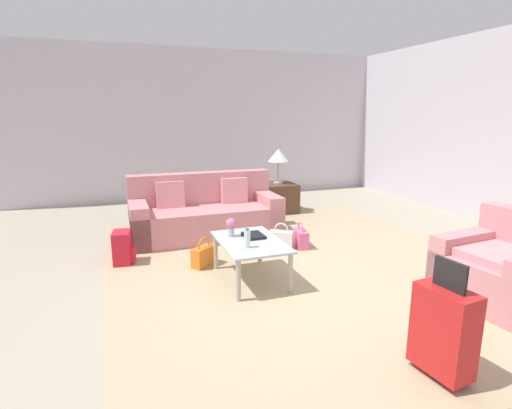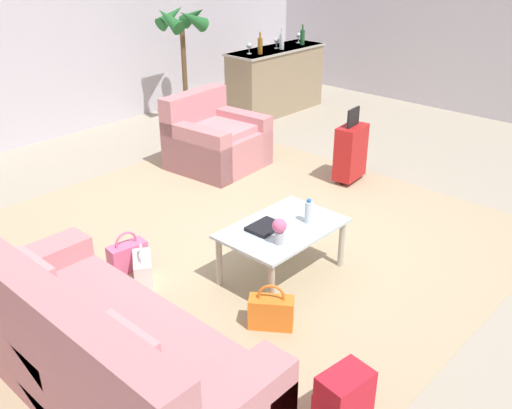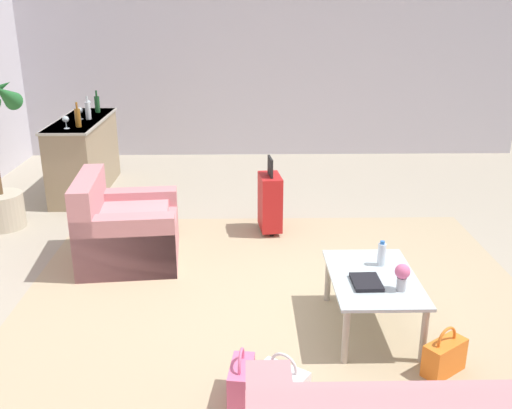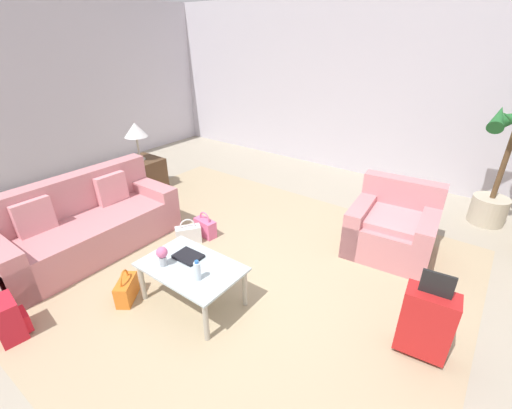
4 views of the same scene
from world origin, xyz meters
name	(u,v)px [view 3 (image 3 of 4)]	position (x,y,z in m)	size (l,w,h in m)	color
ground_plane	(301,303)	(0.00, 0.00, 0.00)	(12.00, 12.00, 0.00)	#A89E89
wall_right	(274,59)	(5.06, 0.00, 1.55)	(0.12, 8.00, 3.10)	silver
area_rug	(282,343)	(-0.60, 0.20, 0.00)	(5.20, 4.40, 0.01)	tan
armchair	(122,232)	(0.89, 1.67, 0.30)	(1.05, 1.00, 0.86)	#C67F84
coffee_table	(373,284)	(-0.40, -0.50, 0.39)	(0.99, 0.65, 0.45)	silver
water_bottle	(382,254)	(-0.20, -0.60, 0.54)	(0.06, 0.06, 0.20)	silver
coffee_table_book	(366,282)	(-0.52, -0.42, 0.46)	(0.27, 0.21, 0.03)	black
flower_vase	(402,275)	(-0.62, -0.65, 0.57)	(0.11, 0.11, 0.21)	#B2B7BC
bar_console	(84,155)	(3.10, 2.60, 0.50)	(1.69, 0.58, 0.97)	#937F60
wine_glass_leftmost	(66,120)	(2.52, 2.61, 1.08)	(0.08, 0.08, 0.15)	silver
wine_glass_left_of_centre	(80,111)	(3.10, 2.59, 1.08)	(0.08, 0.08, 0.15)	silver
wine_glass_right_of_centre	(88,103)	(3.68, 2.64, 1.08)	(0.08, 0.08, 0.15)	silver
wine_bottle_amber	(78,117)	(2.62, 2.49, 1.09)	(0.07, 0.07, 0.30)	brown
wine_bottle_clear	(88,110)	(3.10, 2.49, 1.09)	(0.07, 0.07, 0.30)	silver
wine_bottle_green	(97,104)	(3.59, 2.49, 1.09)	(0.07, 0.07, 0.30)	#194C23
suitcase_red	(270,201)	(1.60, 0.20, 0.36)	(0.42, 0.26, 0.85)	red
handbag_white	(283,384)	(-1.25, 0.23, 0.13)	(0.30, 0.34, 0.36)	white
handbag_orange	(444,356)	(-0.97, -0.89, 0.13)	(0.30, 0.34, 0.36)	orange
handbag_pink	(241,380)	(-1.21, 0.50, 0.13)	(0.34, 0.18, 0.36)	pink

